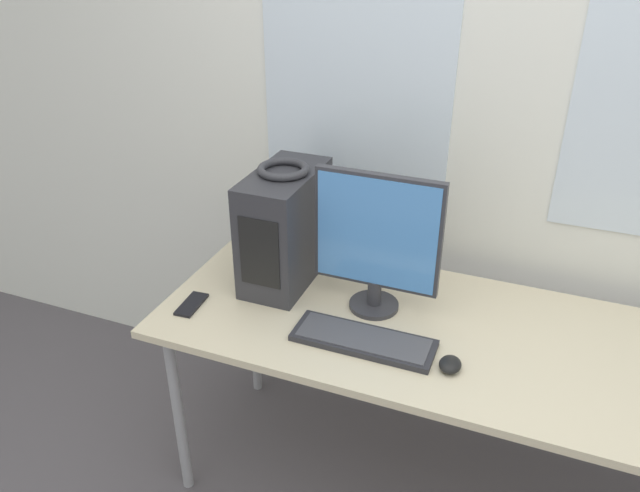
{
  "coord_description": "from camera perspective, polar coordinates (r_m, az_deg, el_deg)",
  "views": [
    {
      "loc": [
        0.17,
        -1.3,
        2.0
      ],
      "look_at": [
        -0.5,
        0.38,
        1.0
      ],
      "focal_mm": 35.0,
      "sensor_mm": 36.0,
      "label": 1
    }
  ],
  "objects": [
    {
      "name": "desk",
      "position": [
        2.12,
        12.79,
        -9.07
      ],
      "size": [
        2.03,
        0.76,
        0.77
      ],
      "color": "beige",
      "rests_on": "ground_plane"
    },
    {
      "name": "mouse",
      "position": [
        1.93,
        11.81,
        -10.55
      ],
      "size": [
        0.07,
        0.08,
        0.03
      ],
      "color": "black",
      "rests_on": "desk"
    },
    {
      "name": "keyboard",
      "position": [
        2.0,
        3.99,
        -8.58
      ],
      "size": [
        0.45,
        0.16,
        0.02
      ],
      "color": "#28282D",
      "rests_on": "desk"
    },
    {
      "name": "wall_back",
      "position": [
        2.29,
        16.85,
        11.3
      ],
      "size": [
        8.0,
        0.07,
        2.7
      ],
      "color": "silver",
      "rests_on": "ground_plane"
    },
    {
      "name": "cell_phone",
      "position": [
        2.22,
        -11.66,
        -5.25
      ],
      "size": [
        0.07,
        0.15,
        0.01
      ],
      "rotation": [
        0.0,
        0.0,
        0.07
      ],
      "color": "black",
      "rests_on": "desk"
    },
    {
      "name": "monitor_main",
      "position": [
        2.04,
        5.22,
        0.57
      ],
      "size": [
        0.43,
        0.17,
        0.49
      ],
      "color": "#333338",
      "rests_on": "desk"
    },
    {
      "name": "headphones",
      "position": [
        2.14,
        -3.38,
        7.02
      ],
      "size": [
        0.18,
        0.18,
        0.03
      ],
      "color": "#333338",
      "rests_on": "pc_tower"
    },
    {
      "name": "pc_tower",
      "position": [
        2.23,
        -3.23,
        1.72
      ],
      "size": [
        0.21,
        0.41,
        0.42
      ],
      "color": "#2D2D33",
      "rests_on": "desk"
    }
  ]
}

